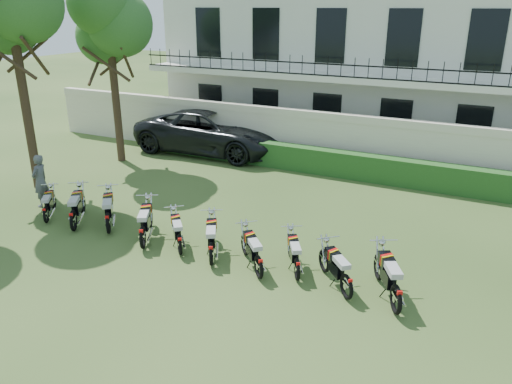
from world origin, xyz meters
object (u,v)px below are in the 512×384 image
motorcycle_8 (347,281)px  motorcycle_2 (108,218)px  motorcycle_7 (297,264)px  motorcycle_5 (211,249)px  inspector (40,181)px  motorcycle_6 (259,262)px  motorcycle_4 (179,240)px  motorcycle_0 (45,211)px  motorcycle_1 (73,216)px  motorcycle_9 (397,293)px  suv (212,131)px  tree_west_near (108,17)px  motorcycle_3 (142,232)px

motorcycle_8 → motorcycle_2: bearing=135.8°
motorcycle_7 → motorcycle_5: bearing=156.8°
inspector → motorcycle_6: bearing=73.4°
motorcycle_4 → motorcycle_5: 1.06m
motorcycle_2 → motorcycle_0: bearing=147.6°
motorcycle_0 → motorcycle_8: 9.50m
motorcycle_1 → motorcycle_6: (6.12, 0.01, -0.04)m
motorcycle_6 → motorcycle_9: size_ratio=0.76×
motorcycle_7 → motorcycle_8: size_ratio=1.08×
motorcycle_5 → motorcycle_8: motorcycle_5 is taller
motorcycle_4 → motorcycle_9: bearing=-42.8°
motorcycle_8 → motorcycle_5: bearing=138.2°
motorcycle_4 → suv: bearing=74.9°
tree_west_near → inspector: tree_west_near is taller
motorcycle_3 → motorcycle_6: bearing=-30.1°
motorcycle_3 → motorcycle_5: motorcycle_3 is taller
motorcycle_5 → motorcycle_8: 3.57m
motorcycle_1 → motorcycle_9: bearing=-34.2°
motorcycle_1 → motorcycle_4: size_ratio=1.23×
motorcycle_5 → inspector: size_ratio=0.98×
motorcycle_5 → motorcycle_9: motorcycle_9 is taller
motorcycle_2 → motorcycle_3: (1.51, -0.31, 0.01)m
motorcycle_3 → motorcycle_6: (3.56, -0.01, -0.04)m
tree_west_near → motorcycle_9: 15.40m
tree_west_near → motorcycle_9: bearing=-25.7°
tree_west_near → suv: tree_west_near is taller
tree_west_near → motorcycle_3: tree_west_near is taller
motorcycle_0 → motorcycle_8: (9.50, 0.03, 0.05)m
tree_west_near → suv: (2.81, 2.91, -4.92)m
motorcycle_7 → motorcycle_6: bearing=171.0°
motorcycle_3 → motorcycle_8: size_ratio=1.25×
motorcycle_0 → motorcycle_2: size_ratio=0.86×
tree_west_near → motorcycle_1: 9.01m
motorcycle_9 → motorcycle_0: bearing=151.5°
motorcycle_6 → motorcycle_9: (3.31, -0.00, 0.05)m
motorcycle_7 → motorcycle_9: (2.45, -0.35, 0.09)m
inspector → motorcycle_1: bearing=57.2°
motorcycle_1 → motorcycle_5: (4.73, 0.05, -0.02)m
motorcycle_0 → motorcycle_3: 3.76m
motorcycle_2 → suv: size_ratio=0.23×
motorcycle_7 → motorcycle_9: bearing=-38.8°
motorcycle_8 → motorcycle_9: 1.13m
inspector → motorcycle_0: bearing=41.9°
motorcycle_3 → motorcycle_9: motorcycle_9 is taller
motorcycle_5 → inspector: bearing=142.3°
motorcycle_0 → motorcycle_2: 2.26m
motorcycle_3 → inspector: size_ratio=1.02×
motorcycle_5 → motorcycle_8: bearing=-29.3°
motorcycle_8 → motorcycle_1: bearing=138.3°
motorcycle_3 → suv: size_ratio=0.26×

